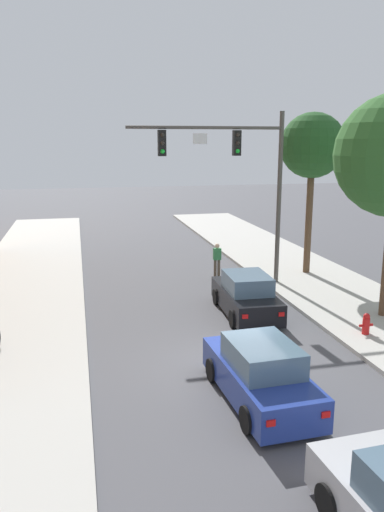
# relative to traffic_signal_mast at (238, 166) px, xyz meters

# --- Properties ---
(ground_plane) EXTENTS (120.00, 120.00, 0.00)m
(ground_plane) POSITION_rel_traffic_signal_mast_xyz_m (-2.69, -7.89, -5.35)
(ground_plane) COLOR #4C4C51
(traffic_signal_mast) EXTENTS (6.76, 0.38, 7.50)m
(traffic_signal_mast) POSITION_rel_traffic_signal_mast_xyz_m (0.00, 0.00, 0.00)
(traffic_signal_mast) COLOR #514C47
(traffic_signal_mast) RESTS_ON sidewalk_right
(car_lead_black) EXTENTS (1.97, 4.30, 1.60)m
(car_lead_black) POSITION_rel_traffic_signal_mast_xyz_m (-0.76, -3.59, -4.63)
(car_lead_black) COLOR black
(car_lead_black) RESTS_ON ground
(car_following_blue) EXTENTS (1.98, 4.31, 1.60)m
(car_following_blue) POSITION_rel_traffic_signal_mast_xyz_m (-2.53, -9.87, -4.63)
(car_following_blue) COLOR navy
(car_following_blue) RESTS_ON ground
(pedestrian_crossing_road) EXTENTS (0.36, 0.22, 1.64)m
(pedestrian_crossing_road) POSITION_rel_traffic_signal_mast_xyz_m (-0.36, 1.89, -4.44)
(pedestrian_crossing_road) COLOR brown
(pedestrian_crossing_road) RESTS_ON ground
(fire_hydrant) EXTENTS (0.48, 0.24, 0.72)m
(fire_hydrant) POSITION_rel_traffic_signal_mast_xyz_m (2.36, -6.72, -4.84)
(fire_hydrant) COLOR red
(fire_hydrant) RESTS_ON sidewalk_right
(street_tree_second) EXTENTS (3.03, 3.03, 7.57)m
(street_tree_second) POSITION_rel_traffic_signal_mast_xyz_m (4.00, 1.26, 0.80)
(street_tree_second) COLOR brown
(street_tree_second) RESTS_ON sidewalk_right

